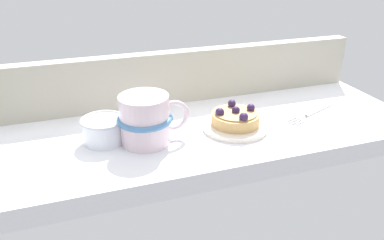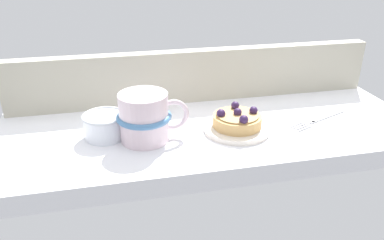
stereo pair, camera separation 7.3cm
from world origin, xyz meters
The scene contains 7 objects.
ground_plane centered at (0.00, 0.00, -1.92)cm, with size 86.27×32.81×3.83cm, color white.
window_rail_back centered at (0.00, 14.80, 5.99)cm, with size 84.54×3.21×11.97cm, color #B2AD99.
dessert_plate centered at (4.39, -2.97, 0.50)cm, with size 13.08×13.08×1.06cm.
raspberry_tart centered at (4.39, -2.99, 2.48)cm, with size 9.60×9.60×3.94cm.
coffee_mug centered at (-13.62, -2.79, 4.67)cm, with size 13.71×10.31×9.29cm.
dessert_fork centered at (23.04, -2.17, 0.30)cm, with size 15.24×7.40×0.60cm.
sugar_bowl centered at (-21.11, 0.20, 2.50)cm, with size 8.38×8.38×4.71cm.
Camera 1 is at (-25.80, -65.13, 34.32)cm, focal length 35.53 mm.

